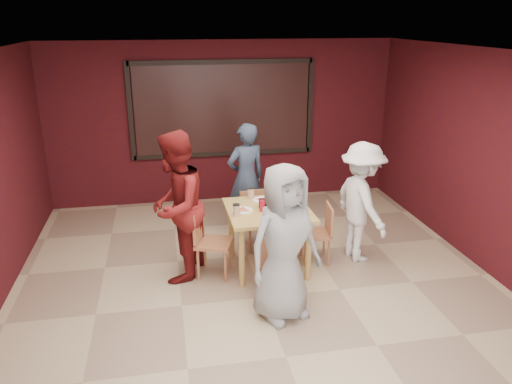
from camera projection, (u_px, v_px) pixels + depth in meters
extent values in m
plane|color=tan|center=(263.00, 297.00, 5.94)|extent=(7.00, 7.00, 0.00)
cube|color=black|center=(223.00, 109.00, 8.58)|extent=(3.00, 0.02, 1.50)
cube|color=tan|center=(268.00, 211.00, 6.39)|extent=(1.06, 1.06, 0.04)
cylinder|color=tan|center=(231.00, 230.00, 6.84)|extent=(0.08, 0.08, 0.79)
cylinder|color=tan|center=(291.00, 225.00, 7.00)|extent=(0.08, 0.08, 0.79)
cylinder|color=tan|center=(242.00, 257.00, 6.06)|extent=(0.08, 0.08, 0.79)
cylinder|color=tan|center=(308.00, 251.00, 6.22)|extent=(0.08, 0.08, 0.79)
cylinder|color=white|center=(274.00, 218.00, 6.07)|extent=(0.27, 0.27, 0.01)
cone|color=#E99352|center=(274.00, 217.00, 6.07)|extent=(0.24, 0.24, 0.02)
cylinder|color=beige|center=(288.00, 216.00, 5.98)|extent=(0.09, 0.09, 0.14)
cylinder|color=black|center=(288.00, 210.00, 5.96)|extent=(0.09, 0.09, 0.01)
cylinder|color=white|center=(263.00, 200.00, 6.69)|extent=(0.27, 0.27, 0.01)
cone|color=#E99352|center=(263.00, 199.00, 6.69)|extent=(0.24, 0.24, 0.02)
cylinder|color=beige|center=(251.00, 193.00, 6.74)|extent=(0.09, 0.09, 0.14)
cylinder|color=black|center=(251.00, 188.00, 6.71)|extent=(0.09, 0.09, 0.01)
cylinder|color=white|center=(243.00, 210.00, 6.32)|extent=(0.27, 0.27, 0.01)
cone|color=#E99352|center=(243.00, 209.00, 6.32)|extent=(0.24, 0.24, 0.02)
cylinder|color=beige|center=(236.00, 210.00, 6.15)|extent=(0.09, 0.09, 0.14)
cylinder|color=black|center=(236.00, 205.00, 6.12)|extent=(0.09, 0.09, 0.01)
cylinder|color=white|center=(293.00, 207.00, 6.44)|extent=(0.27, 0.27, 0.01)
cone|color=#E99352|center=(293.00, 206.00, 6.44)|extent=(0.24, 0.24, 0.02)
cylinder|color=beige|center=(298.00, 198.00, 6.57)|extent=(0.09, 0.09, 0.14)
cylinder|color=black|center=(298.00, 192.00, 6.55)|extent=(0.09, 0.09, 0.01)
cylinder|color=silver|center=(276.00, 206.00, 6.35)|extent=(0.06, 0.06, 0.10)
cylinder|color=silver|center=(271.00, 208.00, 6.29)|extent=(0.05, 0.05, 0.08)
cylinder|color=#B20C20|center=(262.00, 206.00, 6.29)|extent=(0.07, 0.07, 0.15)
cube|color=black|center=(264.00, 203.00, 6.41)|extent=(0.14, 0.08, 0.12)
cube|color=#A96441|center=(276.00, 263.00, 5.89)|extent=(0.47, 0.47, 0.04)
cylinder|color=#A96441|center=(288.00, 272.00, 6.12)|extent=(0.03, 0.03, 0.39)
cylinder|color=#A96441|center=(262.00, 272.00, 6.12)|extent=(0.03, 0.03, 0.39)
cylinder|color=#A96441|center=(290.00, 286.00, 5.81)|extent=(0.03, 0.03, 0.39)
cylinder|color=#A96441|center=(262.00, 286.00, 5.81)|extent=(0.03, 0.03, 0.39)
cube|color=#A96441|center=(277.00, 252.00, 5.64)|extent=(0.40, 0.11, 0.38)
cube|color=#A96441|center=(257.00, 221.00, 7.12)|extent=(0.44, 0.44, 0.04)
cylinder|color=#A96441|center=(250.00, 240.00, 7.00)|extent=(0.03, 0.03, 0.38)
cylinder|color=#A96441|center=(271.00, 237.00, 7.10)|extent=(0.03, 0.03, 0.38)
cylinder|color=#A96441|center=(243.00, 232.00, 7.28)|extent=(0.03, 0.03, 0.38)
cylinder|color=#A96441|center=(263.00, 229.00, 7.38)|extent=(0.03, 0.03, 0.38)
cube|color=#A96441|center=(253.00, 202.00, 7.21)|extent=(0.39, 0.09, 0.37)
cube|color=#A96441|center=(214.00, 243.00, 6.33)|extent=(0.55, 0.55, 0.04)
cylinder|color=#A96441|center=(225.00, 267.00, 6.22)|extent=(0.04, 0.04, 0.42)
cylinder|color=#A96441|center=(231.00, 254.00, 6.55)|extent=(0.04, 0.04, 0.42)
cylinder|color=#A96441|center=(198.00, 265.00, 6.27)|extent=(0.04, 0.04, 0.42)
cylinder|color=#A96441|center=(205.00, 252.00, 6.60)|extent=(0.04, 0.04, 0.42)
cube|color=#A96441|center=(199.00, 224.00, 6.28)|extent=(0.18, 0.42, 0.41)
cube|color=#A96441|center=(316.00, 234.00, 6.71)|extent=(0.43, 0.43, 0.04)
cylinder|color=#A96441|center=(302.00, 243.00, 6.92)|extent=(0.03, 0.03, 0.38)
cylinder|color=#A96441|center=(305.00, 253.00, 6.62)|extent=(0.03, 0.03, 0.38)
cylinder|color=#A96441|center=(324.00, 243.00, 6.94)|extent=(0.03, 0.03, 0.38)
cylinder|color=#A96441|center=(329.00, 253.00, 6.64)|extent=(0.03, 0.03, 0.38)
cube|color=#A96441|center=(329.00, 219.00, 6.65)|extent=(0.08, 0.39, 0.37)
imported|color=gray|center=(284.00, 243.00, 5.31)|extent=(1.01, 0.84, 1.76)
imported|color=#324259|center=(246.00, 178.00, 7.58)|extent=(0.70, 0.56, 1.69)
imported|color=maroon|center=(176.00, 207.00, 6.14)|extent=(1.01, 1.12, 1.90)
imported|color=white|center=(361.00, 202.00, 6.66)|extent=(0.76, 1.14, 1.63)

